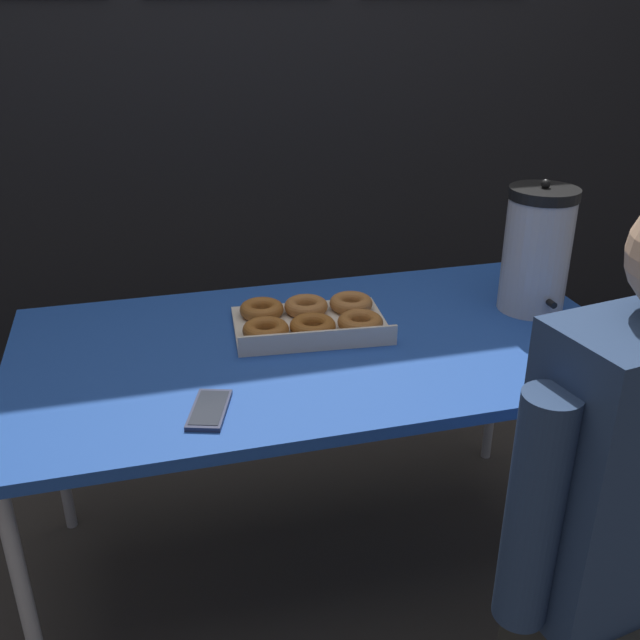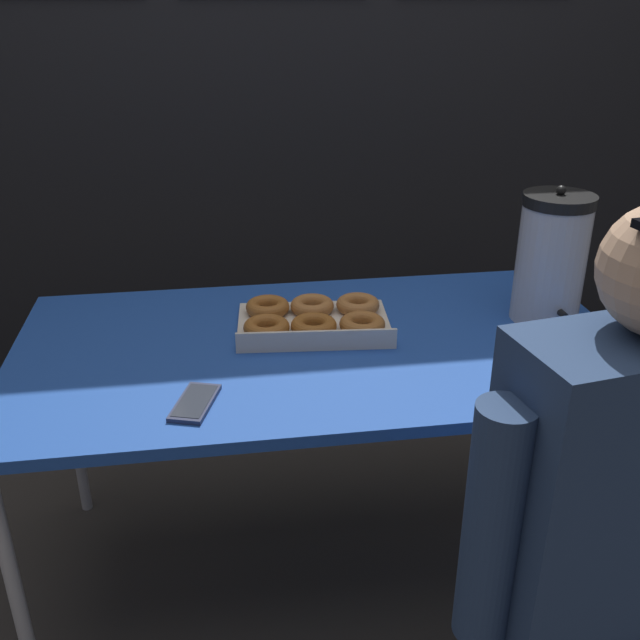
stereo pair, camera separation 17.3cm
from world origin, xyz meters
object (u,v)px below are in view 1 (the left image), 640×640
donut_box (310,320)px  person_seated (629,543)px  cell_phone (209,409)px  coffee_urn (537,250)px

donut_box → person_seated: person_seated is taller
cell_phone → person_seated: bearing=-14.6°
coffee_urn → cell_phone: size_ratio=2.16×
coffee_urn → person_seated: bearing=-105.7°
donut_box → coffee_urn: bearing=2.1°
donut_box → cell_phone: 0.45m
cell_phone → coffee_urn: bearing=36.3°
coffee_urn → person_seated: size_ratio=0.29×
donut_box → cell_phone: size_ratio=2.47×
person_seated → coffee_urn: bearing=-114.5°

